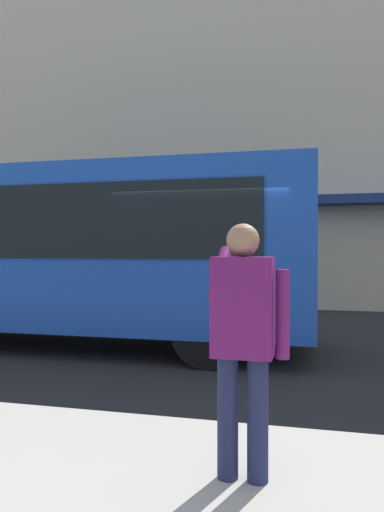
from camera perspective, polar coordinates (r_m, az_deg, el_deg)
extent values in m
plane|color=#232326|center=(8.19, 2.48, -11.07)|extent=(60.00, 60.00, 0.00)
cube|color=beige|center=(15.36, 7.90, 17.10)|extent=(28.00, 0.80, 12.00)
cube|color=#1947AD|center=(9.14, -15.34, 0.87)|extent=(9.00, 2.50, 2.60)
cube|color=black|center=(8.08, -19.77, 3.70)|extent=(7.60, 0.06, 1.10)
cylinder|color=black|center=(9.25, 4.75, -6.56)|extent=(1.00, 0.28, 1.00)
cylinder|color=black|center=(7.11, 1.80, -8.78)|extent=(1.00, 0.28, 1.00)
cylinder|color=#1E2347|center=(3.48, 7.51, -18.01)|extent=(0.14, 0.14, 0.82)
cylinder|color=#1E2347|center=(3.51, 4.10, -17.85)|extent=(0.14, 0.14, 0.82)
cube|color=#6B1960|center=(3.33, 5.82, -5.79)|extent=(0.40, 0.24, 0.66)
sphere|color=#A87A5B|center=(3.31, 5.83, 1.81)|extent=(0.22, 0.22, 0.22)
cylinder|color=#6B1960|center=(3.31, 10.31, -6.54)|extent=(0.09, 0.09, 0.58)
cylinder|color=#6B1960|center=(3.50, 3.29, -1.85)|extent=(0.09, 0.48, 0.37)
cube|color=black|center=(3.62, 4.95, 1.40)|extent=(0.07, 0.01, 0.14)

